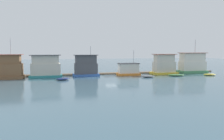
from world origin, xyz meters
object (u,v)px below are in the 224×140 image
Objects in this scene: houseboat_brown at (6,68)px; houseboat_orange at (128,69)px; dinghy_green at (176,75)px; dinghy_yellow at (210,75)px; houseboat_blue at (86,66)px; dinghy_grey at (148,76)px; mooring_post_far_right at (157,69)px; houseboat_green at (192,64)px; houseboat_teal at (46,67)px; dinghy_navy at (63,79)px; houseboat_yellow at (164,65)px.

houseboat_orange is (27.34, -0.13, -0.96)m from houseboat_brown.
dinghy_yellow is at bearing -6.11° from dinghy_green.
houseboat_blue is at bearing 176.19° from houseboat_orange.
dinghy_yellow is (16.03, -0.03, -0.01)m from dinghy_grey.
mooring_post_far_right reaches higher than dinghy_green.
dinghy_green is at bearing -145.51° from houseboat_green.
houseboat_green is 2.17× the size of dinghy_green.
houseboat_brown is 8.09m from houseboat_teal.
mooring_post_far_right is at bearing 3.46° from houseboat_teal.
houseboat_orange reaches higher than dinghy_yellow.
houseboat_blue reaches higher than dinghy_navy.
houseboat_brown is 2.95× the size of dinghy_navy.
houseboat_green is at bearing 10.26° from dinghy_navy.
houseboat_yellow is (36.88, -0.01, -0.10)m from houseboat_brown.
houseboat_blue is 2.21× the size of dinghy_grey.
houseboat_brown is 0.99× the size of houseboat_green.
houseboat_orange is at bearing -1.86° from houseboat_teal.
houseboat_orange reaches higher than dinghy_green.
dinghy_green is (-7.89, -5.42, -2.26)m from houseboat_green.
houseboat_blue is 28.58m from houseboat_green.
houseboat_green reaches higher than mooring_post_far_right.
houseboat_yellow is 1.95× the size of dinghy_yellow.
houseboat_blue is at bearing -175.07° from mooring_post_far_right.
dinghy_grey is at bearing -24.31° from houseboat_blue.
dinghy_yellow is (8.44, -0.90, 0.01)m from dinghy_green.
houseboat_orange is 11.35m from dinghy_green.
dinghy_green is at bearing -22.69° from houseboat_orange.
dinghy_green is (29.69, -4.98, -2.03)m from houseboat_teal.
houseboat_blue is 0.79× the size of houseboat_green.
houseboat_blue reaches higher than mooring_post_far_right.
mooring_post_far_right is (24.45, 7.42, 0.77)m from dinghy_navy.
houseboat_orange is at bearing -0.26° from houseboat_brown.
dinghy_green is at bearing 6.58° from dinghy_grey.
houseboat_blue is 1.13× the size of houseboat_yellow.
houseboat_green is at bearing 34.49° from dinghy_green.
dinghy_navy is at bearing -133.41° from houseboat_blue.
dinghy_navy is (11.60, -5.22, -2.11)m from houseboat_brown.
houseboat_green is at bearing 22.12° from dinghy_grey.
dinghy_grey is 16.03m from dinghy_yellow.
houseboat_yellow reaches higher than dinghy_navy.
houseboat_blue is at bearing 166.31° from dinghy_green.
dinghy_green is (7.59, 0.88, -0.02)m from dinghy_grey.
mooring_post_far_right is (-0.83, 2.20, -1.24)m from houseboat_yellow.
houseboat_brown is 12.90m from dinghy_navy.
houseboat_teal is 38.64m from dinghy_yellow.
houseboat_blue is 14.51m from dinghy_grey.
houseboat_brown is at bearing -176.52° from mooring_post_far_right.
houseboat_teal is at bearing 178.14° from houseboat_orange.
houseboat_teal is 1.15× the size of houseboat_yellow.
houseboat_teal is (8.07, 0.50, -0.12)m from houseboat_brown.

